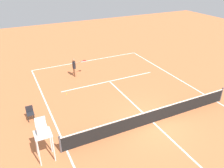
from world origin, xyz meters
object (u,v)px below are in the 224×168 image
Objects in this scene: tennis_ball at (66,94)px; courtside_chair_mid at (30,113)px; player_serving at (75,66)px; umpire_chair at (43,133)px.

courtside_chair_mid is at bearing 36.06° from tennis_ball.
tennis_ball is 0.07× the size of courtside_chair_mid.
tennis_ball is 3.62m from courtside_chair_mid.
player_serving is at bearing -132.79° from courtside_chair_mid.
umpire_chair is at bearing -39.05° from player_serving.
tennis_ball is (1.61, 2.76, -0.95)m from player_serving.
courtside_chair_mid is (2.90, 2.11, 0.50)m from tennis_ball.
courtside_chair_mid reaches higher than tennis_ball.
courtside_chair_mid is (0.19, -3.73, -1.07)m from umpire_chair.
umpire_chair is at bearing 92.88° from courtside_chair_mid.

